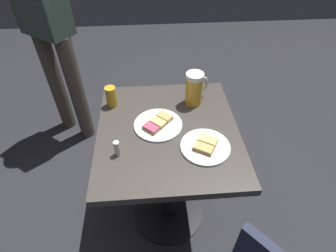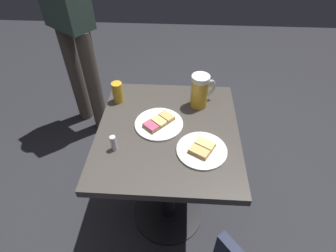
# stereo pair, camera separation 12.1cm
# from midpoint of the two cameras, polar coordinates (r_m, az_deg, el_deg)

# --- Properties ---
(ground_plane) EXTENTS (6.00, 6.00, 0.00)m
(ground_plane) POSITION_cam_midpoint_polar(r_m,az_deg,el_deg) (1.82, -1.99, -17.93)
(ground_plane) COLOR #28282D
(cafe_table) EXTENTS (0.64, 0.70, 0.74)m
(cafe_table) POSITION_cam_midpoint_polar(r_m,az_deg,el_deg) (1.35, -2.56, -6.40)
(cafe_table) COLOR black
(cafe_table) RESTS_ON ground_plane
(plate_near) EXTENTS (0.22, 0.22, 0.03)m
(plate_near) POSITION_cam_midpoint_polar(r_m,az_deg,el_deg) (1.23, -4.93, 0.27)
(plate_near) COLOR white
(plate_near) RESTS_ON cafe_table
(plate_far) EXTENTS (0.21, 0.21, 0.03)m
(plate_far) POSITION_cam_midpoint_polar(r_m,az_deg,el_deg) (1.14, 4.98, -4.44)
(plate_far) COLOR white
(plate_far) RESTS_ON cafe_table
(beer_mug) EXTENTS (0.13, 0.11, 0.17)m
(beer_mug) POSITION_cam_midpoint_polar(r_m,az_deg,el_deg) (1.32, 3.11, 7.92)
(beer_mug) COLOR gold
(beer_mug) RESTS_ON cafe_table
(beer_glass_small) EXTENTS (0.05, 0.05, 0.11)m
(beer_glass_small) POSITION_cam_midpoint_polar(r_m,az_deg,el_deg) (1.36, -14.55, 5.99)
(beer_glass_small) COLOR gold
(beer_glass_small) RESTS_ON cafe_table
(salt_shaker) EXTENTS (0.03, 0.03, 0.07)m
(salt_shaker) POSITION_cam_midpoint_polar(r_m,az_deg,el_deg) (1.12, -13.88, -4.83)
(salt_shaker) COLOR silver
(salt_shaker) RESTS_ON cafe_table
(patron_standing) EXTENTS (0.37, 0.33, 1.56)m
(patron_standing) POSITION_cam_midpoint_polar(r_m,az_deg,el_deg) (1.98, -26.25, 18.84)
(patron_standing) COLOR #51473D
(patron_standing) RESTS_ON ground_plane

